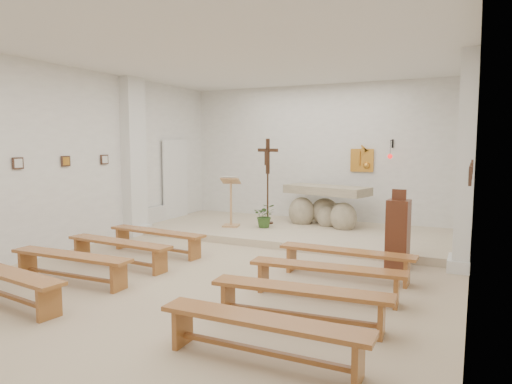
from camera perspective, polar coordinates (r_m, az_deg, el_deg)
The scene contains 31 objects.
ground at distance 7.25m, azimuth -4.51°, elevation -10.38°, with size 7.00×10.00×0.00m, color #CAB892.
wall_left at distance 9.23m, azimuth -23.72°, elevation 3.70°, with size 0.02×10.00×3.50m, color white.
wall_right at distance 6.00m, azimuth 25.51°, elevation 2.60°, with size 0.02×10.00×3.50m, color white.
wall_back at distance 11.54m, azimuth 8.04°, elevation 4.53°, with size 7.00×0.02×3.50m, color white.
ceiling at distance 7.10m, azimuth -4.76°, elevation 17.75°, with size 7.00×10.00×0.02m, color silver.
sanctuary_platform at distance 10.32m, azimuth 5.37°, elevation -4.99°, with size 6.98×3.00×0.15m, color beige.
pilaster_left at distance 10.56m, azimuth -15.00°, elevation 4.24°, with size 0.26×0.55×3.50m, color white.
pilaster_right at distance 8.00m, azimuth 24.75°, elevation 3.36°, with size 0.26×0.55×3.50m, color white.
gold_wall_relief at distance 11.24m, azimuth 13.11°, elevation 3.88°, with size 0.55×0.04×0.55m, color #CC8930.
sanctuary_lamp at distance 10.85m, azimuth 16.45°, elevation 4.55°, with size 0.11×0.36×0.44m.
station_frame_left_front at distance 8.71m, azimuth -27.62°, elevation 3.21°, with size 0.03×0.20×0.20m, color #40281C.
station_frame_left_mid at distance 9.34m, azimuth -22.70°, elevation 3.58°, with size 0.03×0.20×0.20m, color #40281C.
station_frame_left_rear at distance 10.03m, azimuth -18.42°, elevation 3.88°, with size 0.03×0.20×0.20m, color #40281C.
station_frame_right_front at distance 5.21m, azimuth 25.21°, elevation 1.84°, with size 0.03×0.20×0.20m, color #40281C.
station_frame_right_mid at distance 6.20m, azimuth 25.32°, elevation 2.43°, with size 0.03×0.20×0.20m, color #40281C.
station_frame_right_rear at distance 7.20m, azimuth 25.40°, elevation 2.85°, with size 0.03×0.20×0.20m, color #40281C.
radiator_left at distance 11.27m, azimuth -12.71°, elevation -3.16°, with size 0.10×0.85×0.52m, color silver.
radiator_right at distance 8.88m, azimuth 24.80°, elevation -6.07°, with size 0.10×0.85×0.52m, color silver.
altar at distance 10.75m, azimuth 8.68°, elevation -2.08°, with size 2.09×1.24×1.01m.
lectern at distance 10.44m, azimuth -3.17°, elevation -1.22°, with size 0.49×0.44×1.17m.
crucifix_stand at distance 10.78m, azimuth 1.46°, elevation 2.16°, with size 0.59×0.27×2.02m.
potted_plant at distance 10.36m, azimuth 1.12°, elevation -2.95°, with size 0.49×0.43×0.55m, color #335723.
donation_pedestal at distance 7.94m, azimuth 17.32°, elevation -4.92°, with size 0.37×0.37×1.30m.
bench_left_front at distance 8.75m, azimuth -12.32°, elevation -5.42°, with size 2.09×0.50×0.44m.
bench_right_front at distance 7.16m, azimuth 11.19°, elevation -7.96°, with size 2.08×0.36×0.44m.
bench_left_second at distance 8.00m, azimuth -16.79°, elevation -6.62°, with size 2.09×0.46×0.44m.
bench_right_second at distance 6.22m, azimuth 8.81°, elevation -10.07°, with size 2.09×0.48×0.44m.
bench_left_third at distance 7.31m, azimuth -22.18°, elevation -8.01°, with size 2.08×0.39×0.44m.
bench_right_third at distance 5.31m, azimuth 5.55°, elevation -12.89°, with size 2.09×0.50×0.44m.
bench_left_fourth at distance 6.71m, azimuth -28.65°, elevation -9.57°, with size 2.10×0.60×0.44m.
bench_right_fourth at distance 4.44m, azimuth 0.85°, elevation -16.76°, with size 2.08×0.36×0.44m.
Camera 1 is at (3.52, -5.99, 2.05)m, focal length 32.00 mm.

